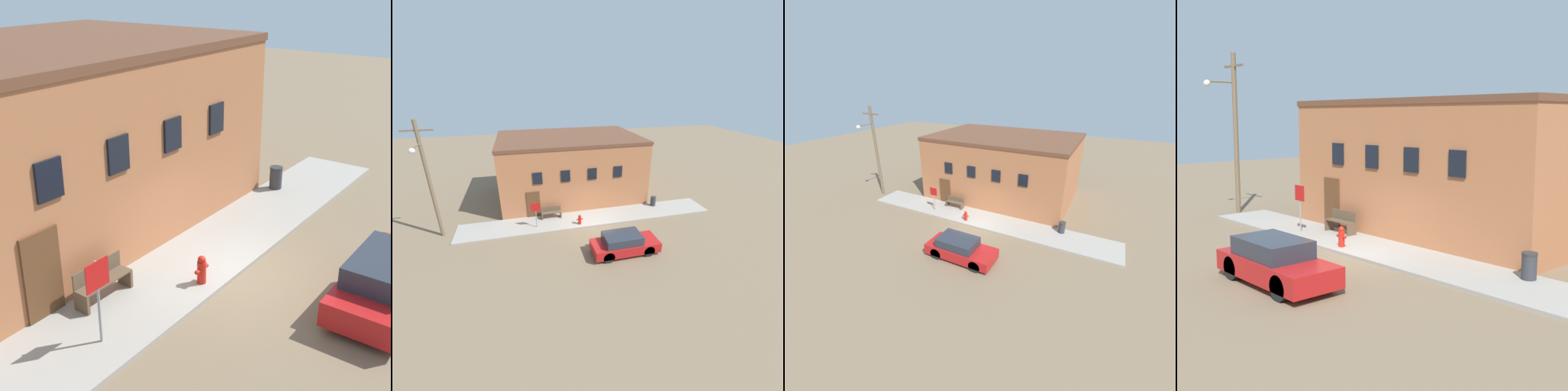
# 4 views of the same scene
# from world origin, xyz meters

# --- Properties ---
(ground_plane) EXTENTS (80.00, 80.00, 0.00)m
(ground_plane) POSITION_xyz_m (0.00, 0.00, 0.00)
(ground_plane) COLOR #7A664C
(sidewalk) EXTENTS (19.55, 2.57, 0.11)m
(sidewalk) POSITION_xyz_m (0.00, 1.29, 0.05)
(sidewalk) COLOR #9E998E
(sidewalk) RESTS_ON ground
(brick_building) EXTENTS (12.20, 8.41, 5.48)m
(brick_building) POSITION_xyz_m (-0.53, 6.72, 2.74)
(brick_building) COLOR #B26B42
(brick_building) RESTS_ON ground
(fire_hydrant) EXTENTS (0.48, 0.23, 0.75)m
(fire_hydrant) POSITION_xyz_m (-0.98, 0.51, 0.48)
(fire_hydrant) COLOR red
(fire_hydrant) RESTS_ON sidewalk
(stop_sign) EXTENTS (0.63, 0.06, 1.92)m
(stop_sign) POSITION_xyz_m (-4.11, 0.86, 1.44)
(stop_sign) COLOR gray
(stop_sign) RESTS_ON sidewalk
(bench) EXTENTS (1.52, 0.44, 0.90)m
(bench) POSITION_xyz_m (-2.89, 2.04, 0.55)
(bench) COLOR brown
(bench) RESTS_ON sidewalk
(trash_bin) EXTENTS (0.46, 0.46, 0.79)m
(trash_bin) POSITION_xyz_m (5.79, 2.04, 0.51)
(trash_bin) COLOR #333338
(trash_bin) RESTS_ON sidewalk
(utility_pole) EXTENTS (1.80, 1.69, 7.86)m
(utility_pole) POSITION_xyz_m (-10.55, 1.41, 4.27)
(utility_pole) COLOR brown
(utility_pole) RESTS_ON ground
(parked_car) EXTENTS (4.17, 1.67, 1.32)m
(parked_car) POSITION_xyz_m (0.95, -3.46, 0.65)
(parked_car) COLOR black
(parked_car) RESTS_ON ground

